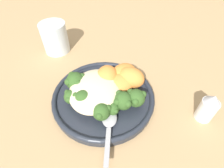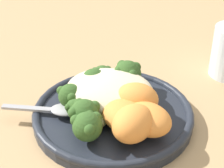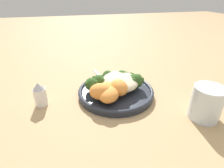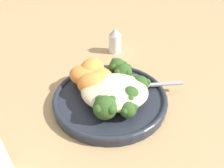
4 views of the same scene
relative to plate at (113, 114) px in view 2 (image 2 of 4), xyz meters
The scene contains 15 objects.
ground_plane 0.02m from the plate, 46.16° to the left, with size 4.00×4.00×0.00m, color tan.
plate is the anchor object (origin of this frame).
quinoa_mound 0.04m from the plate, 117.47° to the left, with size 0.13×0.11×0.04m, color beige.
broccoli_stalk_0 0.07m from the plate, 84.55° to the left, with size 0.04×0.10×0.04m.
broccoli_stalk_1 0.06m from the plate, 118.33° to the left, with size 0.08×0.09×0.03m.
broccoli_stalk_2 0.05m from the plate, 140.54° to the left, with size 0.09×0.08×0.04m.
broccoli_stalk_3 0.05m from the plate, 167.67° to the right, with size 0.12×0.04×0.04m.
broccoli_stalk_4 0.05m from the plate, 142.96° to the right, with size 0.08×0.05×0.03m.
broccoli_stalk_5 0.06m from the plate, 115.89° to the right, with size 0.07×0.08×0.04m.
broccoli_stalk_6 0.07m from the plate, 98.95° to the right, with size 0.05×0.10×0.04m.
sweet_potato_chunk_0 0.07m from the plate, 32.56° to the right, with size 0.07×0.06×0.04m, color orange.
sweet_potato_chunk_1 0.08m from the plate, 52.72° to the right, with size 0.06×0.05×0.05m, color orange.
sweet_potato_chunk_2 0.05m from the plate, ahead, with size 0.06×0.05×0.05m, color orange.
sweet_potato_chunk_3 0.05m from the plate, 53.06° to the right, with size 0.07×0.06×0.04m, color orange.
spoon 0.08m from the plate, 157.59° to the right, with size 0.12×0.04×0.01m.
Camera 2 is at (0.11, -0.45, 0.34)m, focal length 60.00 mm.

